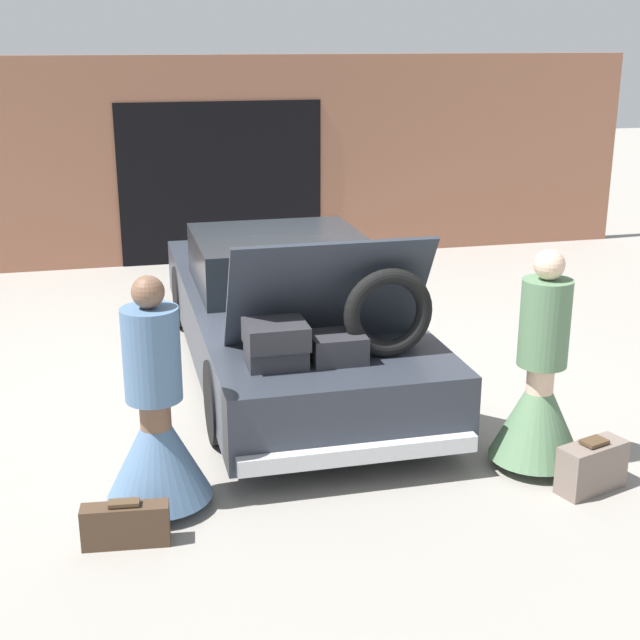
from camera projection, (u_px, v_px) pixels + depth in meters
name	position (u px, v px, depth m)	size (l,w,h in m)	color
ground_plane	(287.00, 367.00, 8.55)	(40.00, 40.00, 0.00)	gray
garage_wall_back	(220.00, 161.00, 12.23)	(12.00, 0.14, 2.80)	#9E664C
car	(286.00, 311.00, 8.37)	(1.84, 5.02, 1.64)	#2D333D
person_left	(156.00, 429.00, 5.86)	(0.71, 0.71, 1.61)	brown
person_right	(539.00, 393.00, 6.42)	(0.68, 0.68, 1.64)	beige
suitcase_beside_left_person	(126.00, 525.00, 5.53)	(0.55, 0.20, 0.30)	#473323
suitcase_beside_right_person	(592.00, 467.00, 6.19)	(0.54, 0.35, 0.38)	#75665B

